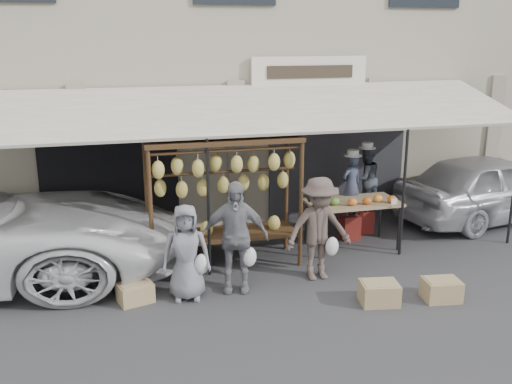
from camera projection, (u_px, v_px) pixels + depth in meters
ground_plane at (288, 297)px, 8.70m from camera, size 90.00×90.00×0.00m
shophouse at (207, 44)px, 13.77m from camera, size 24.00×6.15×7.30m
awning at (251, 110)px, 10.13m from camera, size 10.00×2.35×2.92m
banana_rack at (224, 177)px, 9.50m from camera, size 2.60×0.90×2.24m
produce_table at (354, 203)px, 10.47m from camera, size 1.70×0.90×1.04m
vendor_left at (351, 185)px, 10.91m from camera, size 0.51×0.42×1.21m
vendor_right at (366, 179)px, 11.28m from camera, size 0.71×0.59×1.30m
customer_left at (186, 252)px, 8.47m from camera, size 0.78×0.56×1.48m
customer_mid at (235, 237)px, 8.71m from camera, size 1.10×0.65×1.76m
customer_right at (319, 229)px, 9.15m from camera, size 1.12×0.67×1.70m
stool_left at (350, 227)px, 11.14m from camera, size 0.42×0.42×0.48m
stool_right at (363, 221)px, 11.52m from camera, size 0.37×0.37×0.46m
crate_near_a at (379, 293)px, 8.45m from camera, size 0.61×0.50×0.33m
crate_near_b at (441, 290)px, 8.57m from camera, size 0.58×0.47×0.32m
crate_far at (135, 293)px, 8.50m from camera, size 0.58×0.50×0.30m
sedan at (490, 187)px, 12.16m from camera, size 4.53×2.48×1.46m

